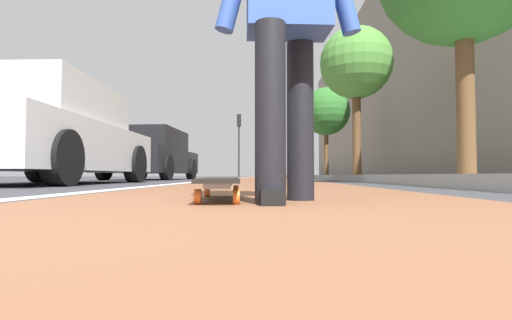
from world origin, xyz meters
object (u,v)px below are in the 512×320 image
Objects in this scene: skater_person at (287,10)px; traffic_light at (239,134)px; parked_car_near at (48,136)px; street_tree_mid at (356,64)px; skateboard at (220,182)px; parked_car_mid at (152,156)px; street_tree_far at (326,112)px.

skater_person is 24.11m from traffic_light.
street_tree_mid reaches higher than parked_car_near.
traffic_light is at bearing 4.46° from skater_person.
parked_car_mid is (9.55, 3.17, 0.63)m from skateboard.
skater_person reaches higher than skateboard.
traffic_light is at bearing -4.22° from parked_car_near.
parked_car_mid is at bearing 99.11° from street_tree_mid.
street_tree_mid is 1.13× the size of street_tree_far.
skateboard is at bearing -176.34° from traffic_light.
street_tree_far is at bearing -41.16° from parked_car_mid.
skater_person is (-0.15, -0.35, 0.84)m from skateboard.
parked_car_mid is 10.03m from street_tree_far.
street_tree_mid is (-13.23, -4.74, 0.85)m from traffic_light.
skateboard is at bearing -161.62° from parked_car_mid.
skater_person is 0.37× the size of parked_car_mid.
street_tree_mid is 6.30m from street_tree_far.
street_tree_mid is (10.73, -2.87, 2.84)m from skater_person.
parked_car_near reaches higher than skateboard.
skater_person is 0.37× the size of street_tree_far.
street_tree_mid is at bearing -80.89° from parked_car_mid.
street_tree_far is (13.19, -6.22, 2.52)m from parked_car_near.
street_tree_mid is (10.58, -3.21, 3.68)m from skateboard.
parked_car_near is 5.88m from parked_car_mid.
traffic_light reaches higher than skater_person.
parked_car_near is 0.82× the size of street_tree_mid.
traffic_light is (23.81, 1.52, 2.83)m from skateboard.
street_tree_mid reaches higher than traffic_light.
traffic_light is 0.96× the size of street_tree_far.
skateboard is 10.09m from parked_car_mid.
street_tree_mid reaches higher than skater_person.
parked_car_mid is 1.06× the size of traffic_light.
skater_person is 10.32m from parked_car_mid.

